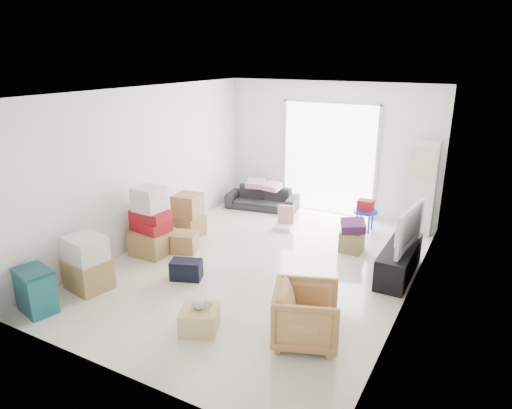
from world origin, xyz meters
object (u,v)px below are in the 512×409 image
object	(u,v)px
ac_tower	(423,188)
kids_table	(365,209)
sofa	(262,195)
armchair	(307,313)
wood_crate	(200,319)
ottoman	(352,241)
storage_bins	(36,291)
tv_console	(399,261)
television	(401,242)

from	to	relation	value
ac_tower	kids_table	world-z (taller)	ac_tower
ac_tower	sofa	size ratio (longest dim) A/B	1.14
sofa	kids_table	xyz separation A→B (m)	(2.31, -0.22, 0.13)
armchair	wood_crate	size ratio (longest dim) A/B	1.72
armchair	kids_table	size ratio (longest dim) A/B	1.25
sofa	ottoman	bearing A→B (deg)	-37.53
sofa	storage_bins	distance (m)	5.14
armchair	wood_crate	bearing A→B (deg)	87.99
ac_tower	sofa	bearing A→B (deg)	-177.35
armchair	ottoman	world-z (taller)	armchair
ottoman	kids_table	distance (m)	1.09
tv_console	armchair	world-z (taller)	armchair
sofa	armchair	world-z (taller)	armchair
ottoman	sofa	bearing A→B (deg)	152.04
storage_bins	armchair	bearing A→B (deg)	17.81
ac_tower	kids_table	xyz separation A→B (m)	(-0.93, -0.37, -0.45)
wood_crate	ac_tower	bearing A→B (deg)	69.16
ac_tower	tv_console	distance (m)	2.05
kids_table	wood_crate	distance (m)	4.31
television	storage_bins	bearing A→B (deg)	136.63
ottoman	wood_crate	size ratio (longest dim) A/B	0.82
television	ottoman	bearing A→B (deg)	65.94
tv_console	ottoman	world-z (taller)	tv_console
tv_console	storage_bins	distance (m)	5.11
sofa	armchair	xyz separation A→B (m)	(2.71, -4.03, 0.08)
ac_tower	storage_bins	xyz separation A→B (m)	(-3.85, -5.25, -0.58)
ac_tower	armchair	bearing A→B (deg)	-97.19
ac_tower	wood_crate	xyz separation A→B (m)	(-1.75, -4.59, -0.73)
ac_tower	armchair	world-z (taller)	ac_tower
ac_tower	armchair	xyz separation A→B (m)	(-0.53, -4.18, -0.50)
television	sofa	world-z (taller)	television
sofa	armchair	bearing A→B (deg)	-65.64
armchair	ottoman	xyz separation A→B (m)	(-0.31, 2.76, -0.20)
kids_table	wood_crate	world-z (taller)	kids_table
television	armchair	distance (m)	2.31
storage_bins	ottoman	xyz separation A→B (m)	(3.01, 3.82, -0.12)
armchair	storage_bins	xyz separation A→B (m)	(-3.32, -1.07, -0.08)
tv_console	armchair	bearing A→B (deg)	-104.48
tv_console	storage_bins	xyz separation A→B (m)	(-3.90, -3.30, 0.06)
television	ac_tower	bearing A→B (deg)	7.85
ottoman	television	bearing A→B (deg)	-30.44
armchair	wood_crate	xyz separation A→B (m)	(-1.22, -0.41, -0.23)
storage_bins	ottoman	world-z (taller)	storage_bins
armchair	storage_bins	distance (m)	3.49
ac_tower	ottoman	xyz separation A→B (m)	(-0.84, -1.42, -0.70)
storage_bins	wood_crate	bearing A→B (deg)	17.42
ac_tower	television	world-z (taller)	ac_tower
storage_bins	wood_crate	xyz separation A→B (m)	(2.10, 0.66, -0.15)
tv_console	sofa	world-z (taller)	sofa
wood_crate	television	bearing A→B (deg)	55.79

